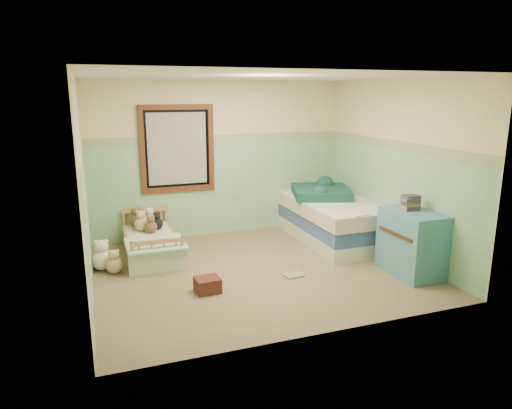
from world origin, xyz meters
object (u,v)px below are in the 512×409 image
object	(u,v)px
twin_bed_frame	(331,233)
plush_floor_tan	(114,265)
plush_floor_cream	(102,260)
toddler_bed_frame	(152,249)
floor_book	(294,275)
dresser	(412,243)
red_pillow	(208,285)

from	to	relation	value
twin_bed_frame	plush_floor_tan	bearing A→B (deg)	-174.93
plush_floor_cream	toddler_bed_frame	bearing A→B (deg)	26.49
plush_floor_tan	floor_book	world-z (taller)	plush_floor_tan
plush_floor_cream	dresser	distance (m)	4.07
twin_bed_frame	dresser	size ratio (longest dim) A/B	2.48
dresser	floor_book	distance (m)	1.58
plush_floor_tan	red_pillow	xyz separation A→B (m)	(1.00, -0.98, -0.02)
twin_bed_frame	dresser	world-z (taller)	dresser
plush_floor_tan	red_pillow	size ratio (longest dim) A/B	0.77
plush_floor_cream	floor_book	size ratio (longest dim) A/B	1.21
plush_floor_cream	plush_floor_tan	world-z (taller)	plush_floor_cream
toddler_bed_frame	plush_floor_tan	xyz separation A→B (m)	(-0.55, -0.53, 0.02)
plush_floor_tan	red_pillow	bearing A→B (deg)	-44.48
plush_floor_tan	dresser	distance (m)	3.88
plush_floor_cream	red_pillow	distance (m)	1.64
toddler_bed_frame	plush_floor_tan	world-z (taller)	plush_floor_tan
toddler_bed_frame	floor_book	distance (m)	2.15
dresser	floor_book	world-z (taller)	dresser
red_pillow	plush_floor_tan	bearing A→B (deg)	135.52
floor_book	dresser	bearing A→B (deg)	-23.62
red_pillow	floor_book	bearing A→B (deg)	4.97
plush_floor_cream	twin_bed_frame	world-z (taller)	plush_floor_cream
toddler_bed_frame	red_pillow	world-z (taller)	toddler_bed_frame
plush_floor_tan	plush_floor_cream	bearing A→B (deg)	127.42
twin_bed_frame	red_pillow	bearing A→B (deg)	-151.45
toddler_bed_frame	red_pillow	bearing A→B (deg)	-73.43
plush_floor_cream	dresser	bearing A→B (deg)	-21.54
toddler_bed_frame	twin_bed_frame	xyz separation A→B (m)	(2.81, -0.23, 0.02)
twin_bed_frame	dresser	distance (m)	1.66
plush_floor_tan	red_pillow	world-z (taller)	plush_floor_tan
dresser	red_pillow	xyz separation A→B (m)	(-2.64, 0.32, -0.33)
twin_bed_frame	floor_book	size ratio (longest dim) A/B	8.87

